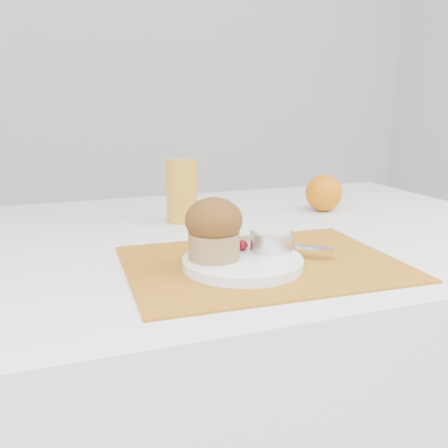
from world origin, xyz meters
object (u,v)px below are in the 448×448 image
object	(u,v)px
orange	(324,193)
muffin	(214,228)
juice_glass	(182,191)
plate	(243,262)
table	(232,406)

from	to	relation	value
orange	muffin	distance (m)	0.46
muffin	juice_glass	bearing A→B (deg)	83.15
plate	juice_glass	distance (m)	0.32
table	plate	bearing A→B (deg)	-107.17
table	muffin	size ratio (longest dim) A/B	13.31
juice_glass	muffin	bearing A→B (deg)	-96.85
plate	muffin	world-z (taller)	muffin
juice_glass	muffin	distance (m)	0.31
juice_glass	muffin	xyz separation A→B (m)	(-0.04, -0.31, -0.00)
orange	juice_glass	distance (m)	0.32
orange	muffin	bearing A→B (deg)	-140.88
table	orange	size ratio (longest dim) A/B	14.75
plate	juice_glass	bearing A→B (deg)	90.67
table	orange	distance (m)	0.50
orange	juice_glass	world-z (taller)	juice_glass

